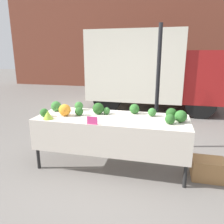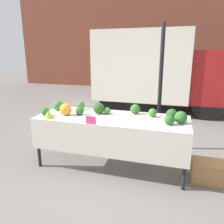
{
  "view_description": "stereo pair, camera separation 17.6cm",
  "coord_description": "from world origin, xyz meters",
  "px_view_note": "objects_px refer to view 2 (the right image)",
  "views": [
    {
      "loc": [
        0.75,
        -3.12,
        1.74
      ],
      "look_at": [
        0.0,
        0.0,
        0.89
      ],
      "focal_mm": 35.0,
      "sensor_mm": 36.0,
      "label": 1
    },
    {
      "loc": [
        0.92,
        -3.07,
        1.74
      ],
      "look_at": [
        0.0,
        0.0,
        0.89
      ],
      "focal_mm": 35.0,
      "sensor_mm": 36.0,
      "label": 2
    }
  ],
  "objects_px": {
    "produce_crate": "(208,172)",
    "parked_truck": "(159,69)",
    "orange_cauliflower": "(66,109)",
    "price_sign": "(91,120)"
  },
  "relations": [
    {
      "from": "orange_cauliflower",
      "to": "price_sign",
      "type": "distance_m",
      "value": 0.64
    },
    {
      "from": "parked_truck",
      "to": "orange_cauliflower",
      "type": "distance_m",
      "value": 4.31
    },
    {
      "from": "parked_truck",
      "to": "produce_crate",
      "type": "xyz_separation_m",
      "value": [
        1.11,
        -4.13,
        -1.15
      ]
    },
    {
      "from": "produce_crate",
      "to": "price_sign",
      "type": "bearing_deg",
      "value": -167.57
    },
    {
      "from": "price_sign",
      "to": "produce_crate",
      "type": "xyz_separation_m",
      "value": [
        1.61,
        0.35,
        -0.72
      ]
    },
    {
      "from": "price_sign",
      "to": "produce_crate",
      "type": "relative_size",
      "value": 0.34
    },
    {
      "from": "parked_truck",
      "to": "price_sign",
      "type": "height_order",
      "value": "parked_truck"
    },
    {
      "from": "parked_truck",
      "to": "price_sign",
      "type": "bearing_deg",
      "value": -96.31
    },
    {
      "from": "produce_crate",
      "to": "parked_truck",
      "type": "bearing_deg",
      "value": 105.07
    },
    {
      "from": "parked_truck",
      "to": "orange_cauliflower",
      "type": "bearing_deg",
      "value": -104.13
    }
  ]
}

